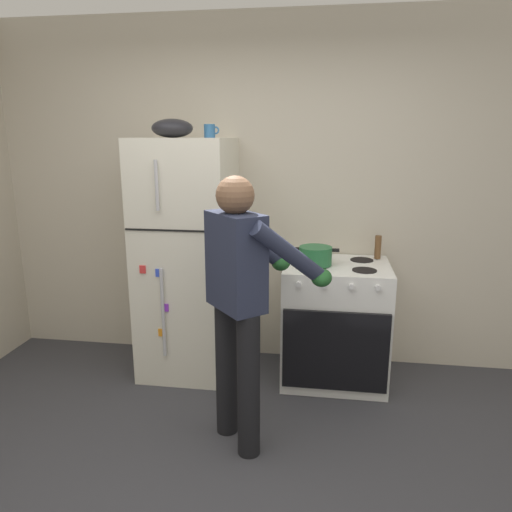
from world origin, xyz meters
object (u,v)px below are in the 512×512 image
at_px(stove_range, 335,323).
at_px(mixing_bowl, 172,128).
at_px(refrigerator, 188,259).
at_px(person_cook, 243,289).
at_px(red_pot, 315,256).
at_px(coffee_mug, 210,131).
at_px(pepper_mill, 378,247).

height_order(stove_range, mixing_bowl, mixing_bowl).
distance_m(refrigerator, person_cook, 1.05).
xyz_separation_m(red_pot, mixing_bowl, (-1.04, 0.05, 0.89)).
bearing_deg(coffee_mug, stove_range, -3.67).
bearing_deg(pepper_mill, mixing_bowl, -172.42).
xyz_separation_m(person_cook, pepper_mill, (0.85, 1.07, 0.03)).
xyz_separation_m(stove_range, pepper_mill, (0.30, 0.21, 0.54)).
height_order(pepper_mill, mixing_bowl, mixing_bowl).
relative_size(coffee_mug, pepper_mill, 0.64).
xyz_separation_m(person_cook, coffee_mug, (-0.40, 0.92, 0.88)).
bearing_deg(mixing_bowl, coffee_mug, 10.78).
xyz_separation_m(stove_range, red_pot, (-0.16, -0.04, 0.52)).
relative_size(stove_range, pepper_mill, 5.17).
bearing_deg(red_pot, coffee_mug, 172.70).
bearing_deg(refrigerator, person_cook, -56.49).
xyz_separation_m(refrigerator, pepper_mill, (1.42, 0.20, 0.09)).
xyz_separation_m(refrigerator, coffee_mug, (0.18, 0.05, 0.94)).
bearing_deg(stove_range, person_cook, -122.30).
bearing_deg(person_cook, coffee_mug, 113.18).
bearing_deg(stove_range, red_pot, -166.08).
height_order(red_pot, mixing_bowl, mixing_bowl).
bearing_deg(pepper_mill, coffee_mug, -173.11).
xyz_separation_m(person_cook, red_pot, (0.39, 0.82, 0.01)).
height_order(red_pot, coffee_mug, coffee_mug).
distance_m(refrigerator, coffee_mug, 0.96).
bearing_deg(red_pot, mixing_bowl, 177.26).
distance_m(refrigerator, red_pot, 0.97).
bearing_deg(coffee_mug, person_cook, -66.82).
bearing_deg(person_cook, red_pot, 64.91).
height_order(person_cook, mixing_bowl, mixing_bowl).
relative_size(person_cook, pepper_mill, 9.17).
relative_size(stove_range, mixing_bowl, 3.06).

